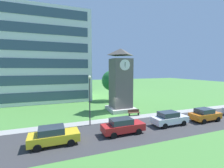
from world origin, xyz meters
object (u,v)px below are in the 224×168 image
at_px(parked_car_red, 123,126).
at_px(parked_car_white, 169,118).
at_px(clock_tower, 121,83).
at_px(parked_car_yellow, 54,136).
at_px(street_lamp, 90,95).
at_px(park_bench, 134,112).
at_px(tree_streetside, 112,81).
at_px(parked_car_orange, 205,115).

xyz_separation_m(parked_car_red, parked_car_white, (6.51, 0.40, 0.00)).
height_order(clock_tower, parked_car_white, clock_tower).
distance_m(parked_car_red, parked_car_white, 6.52).
bearing_deg(parked_car_red, parked_car_yellow, -179.60).
xyz_separation_m(street_lamp, parked_car_yellow, (-4.31, -3.94, -2.92)).
relative_size(park_bench, parked_car_red, 0.40).
bearing_deg(parked_car_yellow, park_bench, 26.63).
distance_m(street_lamp, parked_car_red, 5.54).
distance_m(park_bench, tree_streetside, 12.57).
distance_m(clock_tower, parked_car_white, 9.81).
bearing_deg(tree_streetside, clock_tower, -101.50).
xyz_separation_m(park_bench, street_lamp, (-7.09, -1.78, 3.32)).
bearing_deg(street_lamp, park_bench, 14.09).
distance_m(park_bench, parked_car_orange, 9.51).
bearing_deg(tree_streetside, parked_car_orange, -69.51).
relative_size(parked_car_red, parked_car_orange, 1.11).
xyz_separation_m(park_bench, parked_car_orange, (7.63, -5.67, 0.40)).
bearing_deg(street_lamp, parked_car_white, -20.91).
bearing_deg(clock_tower, parked_car_yellow, -139.73).
height_order(tree_streetside, parked_car_white, tree_streetside).
relative_size(clock_tower, parked_car_orange, 2.47).
bearing_deg(clock_tower, park_bench, -78.90).
bearing_deg(tree_streetside, street_lamp, -120.84).
relative_size(clock_tower, tree_streetside, 1.54).
height_order(parked_car_white, parked_car_orange, same).
xyz_separation_m(park_bench, parked_car_yellow, (-11.41, -5.72, 0.40)).
xyz_separation_m(clock_tower, parked_car_yellow, (-10.74, -9.10, -3.71)).
bearing_deg(park_bench, parked_car_yellow, -153.37).
distance_m(street_lamp, parked_car_orange, 15.50).
bearing_deg(parked_car_orange, parked_car_red, 179.99).
bearing_deg(parked_car_yellow, parked_car_white, 1.88).
xyz_separation_m(clock_tower, park_bench, (0.66, -3.38, -4.11)).
distance_m(park_bench, parked_car_yellow, 12.77).
xyz_separation_m(parked_car_yellow, parked_car_red, (6.96, 0.05, -0.00)).
xyz_separation_m(parked_car_white, parked_car_orange, (5.57, -0.40, -0.00)).
bearing_deg(parked_car_orange, street_lamp, 165.19).
relative_size(tree_streetside, parked_car_red, 1.44).
relative_size(parked_car_white, parked_car_orange, 1.09).
relative_size(clock_tower, parked_car_yellow, 2.30).
bearing_deg(parked_car_red, street_lamp, 124.17).
bearing_deg(clock_tower, parked_car_white, -72.53).
bearing_deg(street_lamp, clock_tower, 38.76).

